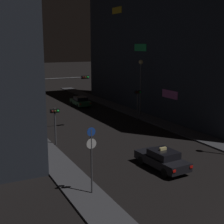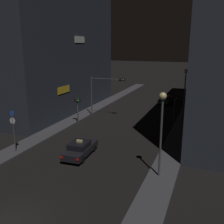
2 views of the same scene
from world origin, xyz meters
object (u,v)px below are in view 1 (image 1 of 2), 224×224
(sign_pole_left, at_px, (91,154))
(street_lamp_far_block, at_px, (141,77))
(taxi, at_px, (162,159))
(traffic_light_right_kerb, at_px, (138,98))
(far_car, at_px, (80,101))
(traffic_light_overhead, at_px, (60,92))
(traffic_light_left_kerb, at_px, (55,118))

(sign_pole_left, bearing_deg, street_lamp_far_block, 50.95)
(taxi, relative_size, traffic_light_right_kerb, 1.27)
(far_car, relative_size, traffic_light_overhead, 0.79)
(taxi, bearing_deg, traffic_light_overhead, 104.08)
(traffic_light_right_kerb, xyz_separation_m, street_lamp_far_block, (1.05, 1.12, 2.40))
(traffic_light_left_kerb, relative_size, traffic_light_right_kerb, 0.94)
(sign_pole_left, bearing_deg, traffic_light_left_kerb, 84.69)
(traffic_light_overhead, relative_size, sign_pole_left, 1.42)
(far_car, distance_m, traffic_light_left_kerb, 18.43)
(traffic_light_overhead, bearing_deg, traffic_light_left_kerb, -114.34)
(far_car, bearing_deg, sign_pole_left, -109.70)
(far_car, xyz_separation_m, sign_pole_left, (-9.58, -26.74, 1.82))
(street_lamp_far_block, bearing_deg, far_car, 112.49)
(traffic_light_overhead, height_order, sign_pole_left, traffic_light_overhead)
(traffic_light_right_kerb, bearing_deg, taxi, -114.50)
(taxi, xyz_separation_m, traffic_light_left_kerb, (-5.18, 8.95, 1.70))
(taxi, relative_size, traffic_light_left_kerb, 1.36)
(far_car, height_order, traffic_light_overhead, traffic_light_overhead)
(traffic_light_left_kerb, distance_m, traffic_light_right_kerb, 12.75)
(street_lamp_far_block, bearing_deg, traffic_light_right_kerb, -133.37)
(far_car, bearing_deg, traffic_light_overhead, -119.12)
(traffic_light_overhead, relative_size, traffic_light_left_kerb, 1.71)
(traffic_light_overhead, bearing_deg, sign_pole_left, -101.04)
(far_car, height_order, street_lamp_far_block, street_lamp_far_block)
(traffic_light_overhead, relative_size, traffic_light_right_kerb, 1.60)
(traffic_light_overhead, bearing_deg, taxi, -75.92)
(traffic_light_overhead, bearing_deg, traffic_light_right_kerb, 6.05)
(far_car, bearing_deg, traffic_light_left_kerb, -117.93)
(traffic_light_right_kerb, height_order, sign_pole_left, sign_pole_left)
(traffic_light_overhead, distance_m, sign_pole_left, 15.06)
(traffic_light_left_kerb, distance_m, street_lamp_far_block, 14.41)
(far_car, relative_size, sign_pole_left, 1.12)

